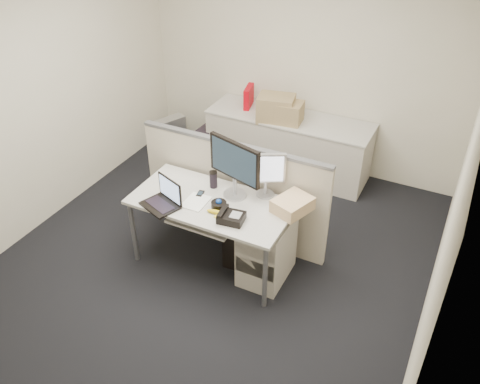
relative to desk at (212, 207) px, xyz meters
The scene contains 28 objects.
floor 0.67m from the desk, ahead, with size 4.00×4.50×0.01m, color black.
wall_back 2.35m from the desk, 90.00° to the left, with size 4.00×0.02×2.70m, color beige.
wall_front 2.35m from the desk, 90.00° to the right, with size 4.00×0.02×2.70m, color beige.
wall_left 2.11m from the desk, behind, with size 0.02×4.50×2.70m, color beige.
wall_right 2.11m from the desk, ahead, with size 0.02×4.50×2.70m, color beige.
desk is the anchor object (origin of this frame).
keyboard_tray 0.19m from the desk, 90.00° to the right, with size 0.62×0.32×0.02m, color #AFACA4.
drawer_pedestal 0.65m from the desk, ahead, with size 0.40×0.55×0.65m, color beige.
cubicle_partition 0.46m from the desk, 90.00° to the left, with size 2.00×0.06×1.10m, color #BFB39C.
back_counter 1.95m from the desk, 90.00° to the left, with size 2.00×0.60×0.72m, color beige.
monitor_main 0.42m from the desk, 50.19° to the left, with size 0.57×0.22×0.57m, color black.
monitor_small 0.59m from the desk, 38.66° to the left, with size 0.36×0.18×0.44m, color #B7B7BC.
laptop 0.51m from the desk, 143.68° to the right, with size 0.33×0.25×0.25m, color black.
trackball 0.15m from the desk, 25.75° to the right, with size 0.14×0.14×0.05m, color black.
desk_phone 0.36m from the desk, 30.96° to the right, with size 0.22×0.18×0.07m, color black.
paper_stack 0.16m from the desk, 146.31° to the right, with size 0.20×0.26×0.01m, color white.
sticky_pad 0.26m from the desk, 45.00° to the right, with size 0.08×0.08×0.01m, color yellow.
travel_mug 0.28m from the desk, 114.44° to the left, with size 0.07×0.07×0.16m, color black.
banana 0.22m from the desk, 49.42° to the right, with size 0.18×0.04×0.04m, color orange.
cellphone 0.17m from the desk, 161.57° to the left, with size 0.05×0.10×0.01m, color black.
manila_folders 0.76m from the desk, 15.52° to the left, with size 0.26×0.34×0.13m, color tan.
keyboard 0.15m from the desk, 70.35° to the right, with size 0.44×0.16×0.02m, color black.
pc_tower_desk 0.52m from the desk, 45.00° to the left, with size 0.19×0.48×0.45m, color black.
pc_tower_spare_dark 1.99m from the desk, 122.79° to the left, with size 0.19×0.48×0.45m, color black.
pc_tower_spare_silver 2.56m from the desk, 132.50° to the left, with size 0.16×0.41×0.38m, color #B7B7BC.
cardboard_box_left 1.83m from the desk, 94.27° to the left, with size 0.42×0.31×0.31m, color olive.
cardboard_box_right 1.82m from the desk, 90.00° to the left, with size 0.37×0.28×0.26m, color olive.
red_binder 2.09m from the desk, 106.26° to the left, with size 0.07×0.30×0.28m, color #B4030F.
Camera 1 is at (1.94, -3.30, 3.46)m, focal length 38.00 mm.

